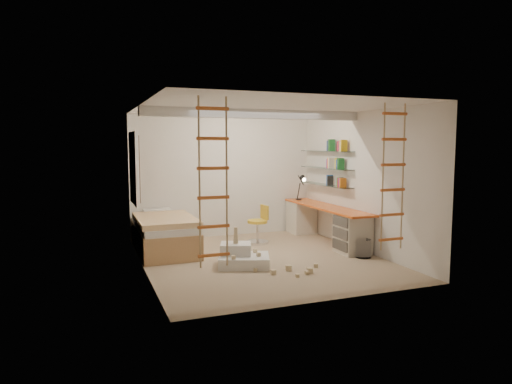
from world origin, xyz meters
name	(u,v)px	position (x,y,z in m)	size (l,w,h in m)	color
floor	(262,259)	(0.00, 0.00, 0.00)	(4.50, 4.50, 0.00)	#94775F
ceiling_beam	(256,114)	(0.00, 0.30, 2.52)	(4.00, 0.18, 0.16)	white
window_frame	(134,168)	(-1.97, 1.50, 1.55)	(0.06, 1.15, 1.35)	white
window_blind	(136,168)	(-1.93, 1.50, 1.55)	(0.02, 1.00, 1.20)	#4C2D1E
rope_ladder_left	(213,183)	(-1.35, -1.75, 1.52)	(0.41, 0.04, 2.13)	#D65E24
rope_ladder_right	(393,177)	(1.35, -1.75, 1.52)	(0.41, 0.04, 2.13)	#CC5422
waste_bin	(364,249)	(1.72, -0.52, 0.16)	(0.26, 0.26, 0.33)	white
desk	(325,223)	(1.72, 0.86, 0.40)	(0.56, 2.80, 0.75)	#DD581A
shelves	(326,168)	(1.87, 1.13, 1.50)	(0.25, 1.80, 0.71)	white
bed	(164,234)	(-1.48, 1.23, 0.33)	(1.02, 2.00, 0.69)	#AD7F51
task_lamp	(302,183)	(1.67, 1.82, 1.14)	(0.14, 0.36, 0.57)	black
swivel_chair	(258,229)	(0.41, 1.23, 0.28)	(0.50, 0.50, 0.77)	gold
play_platform	(242,257)	(-0.47, -0.27, 0.14)	(0.98, 0.87, 0.36)	silver
toy_blocks	(268,258)	(-0.14, -0.63, 0.19)	(1.36, 1.10, 0.63)	#CCB284
books	(326,161)	(1.87, 1.13, 1.64)	(0.14, 0.58, 0.92)	orange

